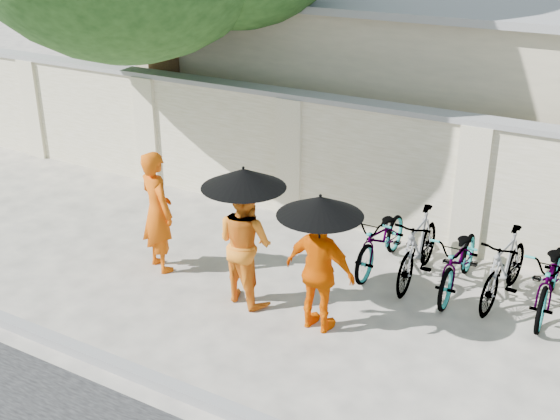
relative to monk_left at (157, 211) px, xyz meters
The scene contains 14 objects.
ground 1.94m from the monk_left, 15.96° to the right, with size 80.00×80.00×0.00m, color beige.
kerb 2.86m from the monk_left, 52.66° to the right, with size 40.00×0.16×0.12m, color gray.
compound_wall 3.81m from the monk_left, 45.71° to the left, with size 20.00×0.30×2.00m, color white.
building_behind 7.52m from the monk_left, 60.72° to the left, with size 14.00×6.00×3.20m, color beige.
monk_left is the anchor object (origin of this frame).
monk_center 1.55m from the monk_left, ahead, with size 0.80×0.63×1.66m, color orange.
parasol_center 1.83m from the monk_left, ahead, with size 1.06×1.06×0.94m.
monk_right 2.71m from the monk_left, ahead, with size 0.93×0.39×1.58m, color #E95E00.
parasol_right 2.85m from the monk_left, ahead, with size 1.01×1.01×0.90m.
bike_0 3.19m from the monk_left, 30.56° to the left, with size 0.60×1.71×0.90m, color gray.
bike_1 3.65m from the monk_left, 24.36° to the left, with size 0.48×1.69×1.02m, color gray.
bike_2 4.19m from the monk_left, 21.17° to the left, with size 0.60×1.72×0.90m, color gray.
bike_3 4.74m from the monk_left, 19.02° to the left, with size 0.46×1.62×0.97m, color gray.
bike_4 5.31m from the monk_left, 17.59° to the left, with size 0.63×1.79×0.94m, color gray.
Camera 1 is at (4.34, -6.41, 4.79)m, focal length 45.00 mm.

